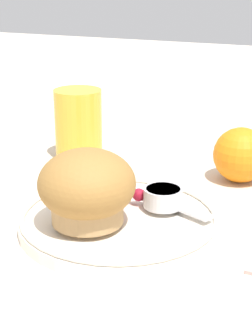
# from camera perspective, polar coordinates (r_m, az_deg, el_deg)

# --- Properties ---
(ground_plane) EXTENTS (3.00, 3.00, 0.00)m
(ground_plane) POSITION_cam_1_polar(r_m,az_deg,el_deg) (0.64, -0.70, -6.16)
(ground_plane) COLOR beige
(plate) EXTENTS (0.23, 0.23, 0.02)m
(plate) POSITION_cam_1_polar(r_m,az_deg,el_deg) (0.63, -0.49, -5.51)
(plate) COLOR silver
(plate) RESTS_ON ground_plane
(muffin) EXTENTS (0.10, 0.10, 0.08)m
(muffin) POSITION_cam_1_polar(r_m,az_deg,el_deg) (0.60, -3.99, -2.08)
(muffin) COLOR tan
(muffin) RESTS_ON plate
(cream_ramekin) EXTENTS (0.04, 0.04, 0.02)m
(cream_ramekin) POSITION_cam_1_polar(r_m,az_deg,el_deg) (0.64, 3.78, -2.90)
(cream_ramekin) COLOR silver
(cream_ramekin) RESTS_ON plate
(berry_pair) EXTENTS (0.03, 0.02, 0.02)m
(berry_pair) POSITION_cam_1_polar(r_m,az_deg,el_deg) (0.66, 0.71, -2.65)
(berry_pair) COLOR maroon
(berry_pair) RESTS_ON plate
(butter_knife) EXTENTS (0.18, 0.09, 0.00)m
(butter_knife) POSITION_cam_1_polar(r_m,az_deg,el_deg) (0.67, 2.14, -2.65)
(butter_knife) COLOR silver
(butter_knife) RESTS_ON plate
(orange_fruit) EXTENTS (0.08, 0.08, 0.08)m
(orange_fruit) POSITION_cam_1_polar(r_m,az_deg,el_deg) (0.77, 11.59, 1.31)
(orange_fruit) COLOR orange
(orange_fruit) RESTS_ON ground_plane
(juice_glass) EXTENTS (0.07, 0.07, 0.11)m
(juice_glass) POSITION_cam_1_polar(r_m,az_deg,el_deg) (0.85, -4.86, 4.39)
(juice_glass) COLOR gold
(juice_glass) RESTS_ON ground_plane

